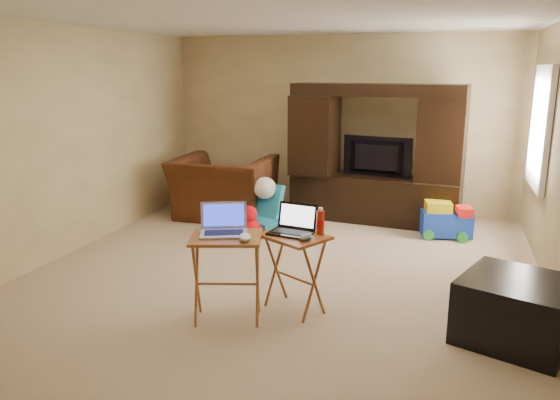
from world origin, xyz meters
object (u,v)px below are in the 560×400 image
(child_rocker, at_px, (262,209))
(water_bottle, at_px, (320,223))
(recliner, at_px, (224,188))
(laptop_right, at_px, (291,220))
(ottoman, at_px, (516,310))
(tray_table_left, at_px, (227,279))
(television, at_px, (375,157))
(tray_table_right, at_px, (294,273))
(mouse_left, at_px, (245,237))
(plush_toy, at_px, (249,222))
(mouse_right, at_px, (306,237))
(push_toy, at_px, (447,219))
(laptop_left, at_px, (224,220))
(entertainment_center, at_px, (376,154))

(child_rocker, height_order, water_bottle, water_bottle)
(recliner, distance_m, laptop_right, 3.13)
(ottoman, xyz_separation_m, tray_table_left, (-2.23, -0.34, 0.12))
(television, xyz_separation_m, water_bottle, (-0.05, -2.93, -0.10))
(tray_table_right, relative_size, mouse_left, 4.57)
(plush_toy, xyz_separation_m, mouse_right, (1.20, -1.88, 0.49))
(mouse_left, bearing_deg, plush_toy, 109.89)
(ottoman, relative_size, mouse_left, 5.19)
(push_toy, height_order, laptop_right, laptop_right)
(television, relative_size, laptop_right, 2.65)
(recliner, height_order, laptop_left, laptop_left)
(mouse_right, bearing_deg, water_bottle, 70.71)
(push_toy, xyz_separation_m, mouse_right, (-1.09, -2.68, 0.47))
(mouse_left, xyz_separation_m, water_bottle, (0.48, 0.50, 0.02))
(television, relative_size, recliner, 0.72)
(laptop_left, height_order, water_bottle, laptop_left)
(tray_table_right, bearing_deg, plush_toy, 150.15)
(tray_table_left, bearing_deg, plush_toy, 88.89)
(plush_toy, distance_m, laptop_left, 2.25)
(laptop_right, bearing_deg, mouse_right, -30.82)
(ottoman, relative_size, mouse_right, 5.59)
(mouse_left, bearing_deg, ottoman, 11.27)
(ottoman, distance_m, tray_table_right, 1.76)
(television, xyz_separation_m, tray_table_left, (-0.73, -3.36, -0.52))
(mouse_right, bearing_deg, child_rocker, 117.52)
(television, relative_size, mouse_right, 6.83)
(tray_table_right, relative_size, mouse_right, 4.92)
(entertainment_center, xyz_separation_m, tray_table_left, (-0.73, -3.41, -0.56))
(mouse_left, bearing_deg, laptop_right, 61.17)
(television, xyz_separation_m, mouse_right, (-0.12, -3.13, -0.18))
(television, relative_size, water_bottle, 4.51)
(entertainment_center, height_order, ottoman, entertainment_center)
(push_toy, height_order, tray_table_left, tray_table_left)
(mouse_right, height_order, water_bottle, water_bottle)
(tray_table_left, bearing_deg, water_bottle, 15.67)
(entertainment_center, height_order, television, entertainment_center)
(laptop_right, height_order, mouse_left, laptop_right)
(ottoman, bearing_deg, laptop_right, 178.90)
(laptop_left, relative_size, mouse_right, 2.77)
(entertainment_center, distance_m, television, 0.06)
(push_toy, height_order, ottoman, ottoman)
(child_rocker, bearing_deg, push_toy, 30.46)
(child_rocker, relative_size, water_bottle, 2.94)
(plush_toy, xyz_separation_m, laptop_left, (0.57, -2.08, 0.63))
(push_toy, bearing_deg, child_rocker, -179.29)
(entertainment_center, distance_m, laptop_left, 3.46)
(water_bottle, bearing_deg, plush_toy, 127.10)
(push_toy, bearing_deg, entertainment_center, 141.98)
(mouse_left, height_order, mouse_right, mouse_left)
(plush_toy, bearing_deg, child_rocker, 82.58)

